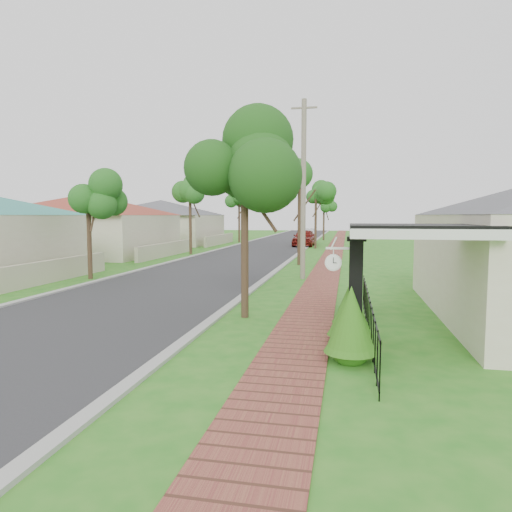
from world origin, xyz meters
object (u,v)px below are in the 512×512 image
Objects in this scene: parked_car_red at (304,238)px; parked_car_white at (308,236)px; porch_post at (355,298)px; near_tree at (245,165)px; utility_pole at (303,189)px; station_clock at (334,261)px.

parked_car_red reaches higher than parked_car_white.
parked_car_red is at bearing 97.27° from porch_post.
utility_pole reaches higher than near_tree.
station_clock is at bearing -43.45° from near_tree.
parked_car_red is 7.44× the size of station_clock.
near_tree is at bearing -93.54° from parked_car_white.
porch_post is at bearing -80.02° from parked_car_red.
parked_car_red is 34.14m from station_clock.
station_clock is at bearing 178.33° from porch_post.
station_clock is (3.84, -33.91, 1.13)m from parked_car_red.
parked_car_white is at bearing 94.49° from utility_pole.
near_tree is (1.24, -35.26, 3.60)m from parked_car_white.
porch_post reaches higher than parked_car_red.
near_tree is at bearing -95.79° from utility_pole.
utility_pole is at bearing 99.11° from station_clock.
parked_car_white is (-0.02, 3.84, -0.02)m from parked_car_red.
utility_pole is at bearing 84.21° from near_tree.
near_tree is 0.67× the size of utility_pole.
parked_car_white is 35.46m from near_tree.
near_tree is 4.37m from station_clock.
porch_post reaches higher than station_clock.
station_clock reaches higher than parked_car_red.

